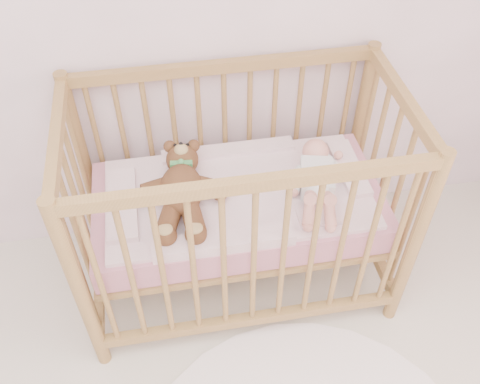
{
  "coord_description": "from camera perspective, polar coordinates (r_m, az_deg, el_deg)",
  "views": [
    {
      "loc": [
        0.21,
        0.05,
        2.17
      ],
      "look_at": [
        0.47,
        1.55,
        0.62
      ],
      "focal_mm": 40.0,
      "sensor_mm": 36.0,
      "label": 1
    }
  ],
  "objects": [
    {
      "name": "crib",
      "position": [
        2.29,
        -0.22,
        -1.22
      ],
      "size": [
        1.36,
        0.76,
        1.0
      ],
      "primitive_type": null,
      "color": "#B18A4B",
      "rests_on": "floor"
    },
    {
      "name": "mattress",
      "position": [
        2.3,
        -0.21,
        -1.48
      ],
      "size": [
        1.22,
        0.62,
        0.13
      ],
      "primitive_type": "cube",
      "color": "pink",
      "rests_on": "crib"
    },
    {
      "name": "blanket",
      "position": [
        2.25,
        -0.22,
        -0.18
      ],
      "size": [
        1.1,
        0.58,
        0.06
      ],
      "primitive_type": null,
      "color": "pink",
      "rests_on": "mattress"
    },
    {
      "name": "baby",
      "position": [
        2.24,
        8.24,
        1.85
      ],
      "size": [
        0.36,
        0.56,
        0.12
      ],
      "primitive_type": null,
      "rotation": [
        0.0,
        0.0,
        -0.23
      ],
      "color": "white",
      "rests_on": "blanket"
    },
    {
      "name": "teddy_bear",
      "position": [
        2.16,
        -6.28,
        0.26
      ],
      "size": [
        0.45,
        0.59,
        0.15
      ],
      "primitive_type": null,
      "rotation": [
        0.0,
        0.0,
        -0.11
      ],
      "color": "brown",
      "rests_on": "blanket"
    }
  ]
}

